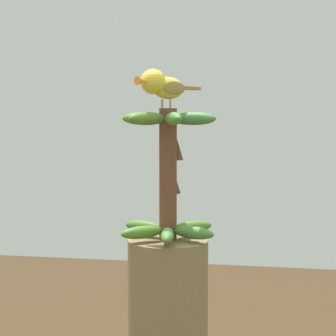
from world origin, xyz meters
name	(u,v)px	position (x,y,z in m)	size (l,w,h in m)	color
banana_bunch	(168,174)	(0.00, 0.00, 1.28)	(0.27, 0.26, 0.34)	brown
perched_bird	(161,85)	(0.02, -0.02, 1.51)	(0.21, 0.14, 0.10)	#C68933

